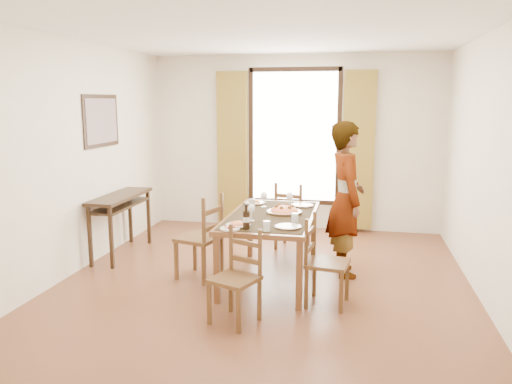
% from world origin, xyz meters
% --- Properties ---
extents(ground, '(5.00, 5.00, 0.00)m').
position_xyz_m(ground, '(0.00, 0.00, 0.00)').
color(ground, '#532C1A').
rests_on(ground, ground).
extents(room_shell, '(4.60, 5.10, 2.74)m').
position_xyz_m(room_shell, '(-0.00, 0.13, 1.54)').
color(room_shell, white).
rests_on(room_shell, ground).
extents(console_table, '(0.38, 1.20, 0.80)m').
position_xyz_m(console_table, '(-2.03, 0.60, 0.68)').
color(console_table, black).
rests_on(console_table, ground).
extents(dining_table, '(0.94, 1.68, 0.76)m').
position_xyz_m(dining_table, '(0.06, 0.07, 0.69)').
color(dining_table, brown).
rests_on(dining_table, ground).
extents(chair_west, '(0.54, 0.54, 0.98)m').
position_xyz_m(chair_west, '(-0.73, -0.04, 0.45)').
color(chair_west, brown).
rests_on(chair_west, ground).
extents(chair_north, '(0.49, 0.49, 0.92)m').
position_xyz_m(chair_north, '(0.12, 1.32, 0.43)').
color(chair_north, brown).
rests_on(chair_north, ground).
extents(chair_south, '(0.50, 0.50, 0.86)m').
position_xyz_m(chair_south, '(-0.07, -1.06, 0.40)').
color(chair_south, brown).
rests_on(chair_south, ground).
extents(chair_east, '(0.45, 0.45, 0.90)m').
position_xyz_m(chair_east, '(0.69, -0.51, 0.42)').
color(chair_east, brown).
rests_on(chair_east, ground).
extents(man, '(0.86, 0.74, 1.78)m').
position_xyz_m(man, '(0.86, 0.44, 0.89)').
color(man, gray).
rests_on(man, ground).
extents(plate_sw, '(0.27, 0.27, 0.05)m').
position_xyz_m(plate_sw, '(-0.19, -0.52, 0.78)').
color(plate_sw, silver).
rests_on(plate_sw, dining_table).
extents(plate_se, '(0.27, 0.27, 0.05)m').
position_xyz_m(plate_se, '(0.32, -0.47, 0.78)').
color(plate_se, silver).
rests_on(plate_se, dining_table).
extents(plate_nw, '(0.27, 0.27, 0.05)m').
position_xyz_m(plate_nw, '(-0.25, 0.61, 0.78)').
color(plate_nw, silver).
rests_on(plate_nw, dining_table).
extents(plate_ne, '(0.27, 0.27, 0.05)m').
position_xyz_m(plate_ne, '(0.34, 0.58, 0.78)').
color(plate_ne, silver).
rests_on(plate_ne, dining_table).
extents(pasta_platter, '(0.40, 0.40, 0.10)m').
position_xyz_m(pasta_platter, '(0.19, 0.17, 0.81)').
color(pasta_platter, red).
rests_on(pasta_platter, dining_table).
extents(caprese_plate, '(0.20, 0.20, 0.04)m').
position_xyz_m(caprese_plate, '(-0.23, -0.65, 0.78)').
color(caprese_plate, silver).
rests_on(caprese_plate, dining_table).
extents(wine_glass_a, '(0.08, 0.08, 0.18)m').
position_xyz_m(wine_glass_a, '(-0.10, -0.28, 0.85)').
color(wine_glass_a, white).
rests_on(wine_glass_a, dining_table).
extents(wine_glass_b, '(0.08, 0.08, 0.18)m').
position_xyz_m(wine_glass_b, '(0.20, 0.48, 0.85)').
color(wine_glass_b, white).
rests_on(wine_glass_b, dining_table).
extents(wine_glass_c, '(0.08, 0.08, 0.18)m').
position_xyz_m(wine_glass_c, '(-0.10, 0.44, 0.85)').
color(wine_glass_c, white).
rests_on(wine_glass_c, dining_table).
extents(tumbler_a, '(0.07, 0.07, 0.10)m').
position_xyz_m(tumbler_a, '(0.36, -0.25, 0.81)').
color(tumbler_a, silver).
rests_on(tumbler_a, dining_table).
extents(tumbler_b, '(0.07, 0.07, 0.10)m').
position_xyz_m(tumbler_b, '(-0.23, 0.41, 0.81)').
color(tumbler_b, silver).
rests_on(tumbler_b, dining_table).
extents(tumbler_c, '(0.07, 0.07, 0.10)m').
position_xyz_m(tumbler_c, '(0.13, -0.64, 0.81)').
color(tumbler_c, silver).
rests_on(tumbler_c, dining_table).
extents(wine_bottle, '(0.07, 0.07, 0.25)m').
position_xyz_m(wine_bottle, '(-0.08, -0.61, 0.88)').
color(wine_bottle, black).
rests_on(wine_bottle, dining_table).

